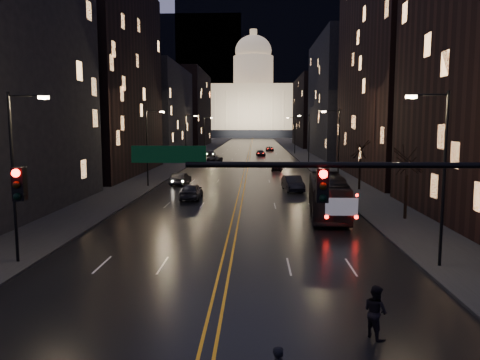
# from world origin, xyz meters

# --- Properties ---
(road) EXTENTS (20.00, 320.00, 0.02)m
(road) POSITION_xyz_m (0.00, 130.00, 0.01)
(road) COLOR black
(road) RESTS_ON ground
(sidewalk_left) EXTENTS (8.00, 320.00, 0.16)m
(sidewalk_left) POSITION_xyz_m (-14.00, 130.00, 0.08)
(sidewalk_left) COLOR black
(sidewalk_left) RESTS_ON ground
(sidewalk_right) EXTENTS (8.00, 320.00, 0.16)m
(sidewalk_right) POSITION_xyz_m (14.00, 130.00, 0.08)
(sidewalk_right) COLOR black
(sidewalk_right) RESTS_ON ground
(center_line) EXTENTS (0.62, 320.00, 0.01)m
(center_line) POSITION_xyz_m (0.00, 130.00, 0.03)
(center_line) COLOR orange
(center_line) RESTS_ON road
(building_left_mid) EXTENTS (12.00, 30.00, 28.00)m
(building_left_mid) POSITION_xyz_m (-21.00, 54.00, 14.00)
(building_left_mid) COLOR black
(building_left_mid) RESTS_ON ground
(building_left_far) EXTENTS (12.00, 34.00, 20.00)m
(building_left_far) POSITION_xyz_m (-21.00, 92.00, 10.00)
(building_left_far) COLOR black
(building_left_far) RESTS_ON ground
(building_left_dist) EXTENTS (12.00, 40.00, 24.00)m
(building_left_dist) POSITION_xyz_m (-21.00, 140.00, 12.00)
(building_left_dist) COLOR black
(building_left_dist) RESTS_ON ground
(building_right_tall) EXTENTS (12.00, 30.00, 38.00)m
(building_right_tall) POSITION_xyz_m (21.00, 50.00, 19.00)
(building_right_tall) COLOR black
(building_right_tall) RESTS_ON ground
(building_right_mid) EXTENTS (12.00, 34.00, 26.00)m
(building_right_mid) POSITION_xyz_m (21.00, 92.00, 13.00)
(building_right_mid) COLOR black
(building_right_mid) RESTS_ON ground
(building_right_dist) EXTENTS (12.00, 40.00, 22.00)m
(building_right_dist) POSITION_xyz_m (21.00, 140.00, 11.00)
(building_right_dist) COLOR black
(building_right_dist) RESTS_ON ground
(mountain_ridge) EXTENTS (520.00, 60.00, 130.00)m
(mountain_ridge) POSITION_xyz_m (40.00, 380.00, 65.00)
(mountain_ridge) COLOR black
(mountain_ridge) RESTS_ON ground
(capitol) EXTENTS (90.00, 50.00, 58.50)m
(capitol) POSITION_xyz_m (0.00, 250.00, 17.15)
(capitol) COLOR black
(capitol) RESTS_ON ground
(traffic_signal) EXTENTS (17.29, 0.45, 7.00)m
(traffic_signal) POSITION_xyz_m (5.91, -0.00, 5.10)
(traffic_signal) COLOR black
(traffic_signal) RESTS_ON ground
(streetlamp_right_near) EXTENTS (2.13, 0.25, 9.00)m
(streetlamp_right_near) POSITION_xyz_m (10.81, 10.00, 5.08)
(streetlamp_right_near) COLOR black
(streetlamp_right_near) RESTS_ON ground
(streetlamp_left_near) EXTENTS (2.13, 0.25, 9.00)m
(streetlamp_left_near) POSITION_xyz_m (-10.81, 10.00, 5.08)
(streetlamp_left_near) COLOR black
(streetlamp_left_near) RESTS_ON ground
(streetlamp_right_mid) EXTENTS (2.13, 0.25, 9.00)m
(streetlamp_right_mid) POSITION_xyz_m (10.81, 40.00, 5.08)
(streetlamp_right_mid) COLOR black
(streetlamp_right_mid) RESTS_ON ground
(streetlamp_left_mid) EXTENTS (2.13, 0.25, 9.00)m
(streetlamp_left_mid) POSITION_xyz_m (-10.81, 40.00, 5.08)
(streetlamp_left_mid) COLOR black
(streetlamp_left_mid) RESTS_ON ground
(streetlamp_right_far) EXTENTS (2.13, 0.25, 9.00)m
(streetlamp_right_far) POSITION_xyz_m (10.81, 70.00, 5.08)
(streetlamp_right_far) COLOR black
(streetlamp_right_far) RESTS_ON ground
(streetlamp_left_far) EXTENTS (2.13, 0.25, 9.00)m
(streetlamp_left_far) POSITION_xyz_m (-10.81, 70.00, 5.08)
(streetlamp_left_far) COLOR black
(streetlamp_left_far) RESTS_ON ground
(streetlamp_right_dist) EXTENTS (2.13, 0.25, 9.00)m
(streetlamp_right_dist) POSITION_xyz_m (10.81, 100.00, 5.08)
(streetlamp_right_dist) COLOR black
(streetlamp_right_dist) RESTS_ON ground
(streetlamp_left_dist) EXTENTS (2.13, 0.25, 9.00)m
(streetlamp_left_dist) POSITION_xyz_m (-10.81, 100.00, 5.08)
(streetlamp_left_dist) COLOR black
(streetlamp_left_dist) RESTS_ON ground
(tree_right_mid) EXTENTS (2.40, 2.40, 6.65)m
(tree_right_mid) POSITION_xyz_m (13.00, 22.00, 4.53)
(tree_right_mid) COLOR black
(tree_right_mid) RESTS_ON ground
(tree_right_far) EXTENTS (2.40, 2.40, 6.65)m
(tree_right_far) POSITION_xyz_m (13.00, 38.00, 4.53)
(tree_right_far) COLOR black
(tree_right_far) RESTS_ON ground
(bus) EXTENTS (3.73, 11.78, 3.23)m
(bus) POSITION_xyz_m (7.37, 23.71, 1.61)
(bus) COLOR black
(bus) RESTS_ON ground
(oncoming_car_a) EXTENTS (1.93, 4.78, 1.63)m
(oncoming_car_a) POSITION_xyz_m (-4.77, 31.62, 0.81)
(oncoming_car_a) COLOR black
(oncoming_car_a) RESTS_ON ground
(oncoming_car_b) EXTENTS (2.08, 4.61, 1.47)m
(oncoming_car_b) POSITION_xyz_m (-7.54, 42.16, 0.73)
(oncoming_car_b) COLOR black
(oncoming_car_b) RESTS_ON ground
(oncoming_car_c) EXTENTS (2.93, 5.24, 1.38)m
(oncoming_car_c) POSITION_xyz_m (-6.22, 75.09, 0.69)
(oncoming_car_c) COLOR black
(oncoming_car_c) RESTS_ON ground
(oncoming_car_d) EXTENTS (2.16, 4.68, 1.32)m
(oncoming_car_d) POSITION_xyz_m (-8.50, 91.20, 0.66)
(oncoming_car_d) COLOR black
(oncoming_car_d) RESTS_ON ground
(receding_car_a) EXTENTS (2.33, 5.29, 1.69)m
(receding_car_a) POSITION_xyz_m (5.63, 37.46, 0.84)
(receding_car_a) COLOR black
(receding_car_a) RESTS_ON ground
(receding_car_b) EXTENTS (2.08, 4.05, 1.32)m
(receding_car_b) POSITION_xyz_m (4.91, 59.22, 0.66)
(receding_car_b) COLOR black
(receding_car_b) RESTS_ON ground
(receding_car_c) EXTENTS (2.38, 4.75, 1.32)m
(receding_car_c) POSITION_xyz_m (2.68, 92.62, 0.66)
(receding_car_c) COLOR black
(receding_car_c) RESTS_ON ground
(receding_car_d) EXTENTS (2.12, 4.44, 1.22)m
(receding_car_d) POSITION_xyz_m (5.28, 112.18, 0.61)
(receding_car_d) COLOR black
(receding_car_d) RESTS_ON ground
(pedestrian_b) EXTENTS (0.89, 1.04, 1.87)m
(pedestrian_b) POSITION_xyz_m (5.72, 2.03, 0.94)
(pedestrian_b) COLOR black
(pedestrian_b) RESTS_ON ground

